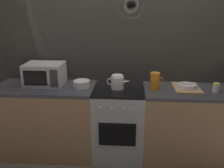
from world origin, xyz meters
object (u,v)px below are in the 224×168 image
Objects in this scene: kettle at (118,82)px; mixing_bowl at (82,84)px; stove_unit at (119,122)px; microwave at (45,74)px; dish_pile at (187,87)px; pitcher at (155,81)px; spice_jar at (216,88)px.

mixing_bowl is at bearing 177.07° from kettle.
kettle is at bearing -145.08° from stove_unit.
microwave reaches higher than stove_unit.
microwave is at bearing 179.01° from dish_pile.
kettle is (0.90, -0.08, -0.05)m from microwave.
mixing_bowl is at bearing -6.91° from microwave.
pitcher is at bearing -0.94° from mixing_bowl.
mixing_bowl is (0.46, -0.06, -0.10)m from microwave.
pitcher is at bearing 1.04° from kettle.
pitcher reaches higher than mixing_bowl.
spice_jar reaches higher than dish_pile.
spice_jar is at bearing -3.61° from pitcher.
microwave reaches higher than mixing_bowl.
dish_pile is at bearing 164.69° from spice_jar.
spice_jar is at bearing -2.40° from stove_unit.
stove_unit is 0.53m from kettle.
dish_pile is 3.81× the size of spice_jar.
pitcher is 0.50× the size of dish_pile.
microwave is at bearing 175.00° from kettle.
stove_unit is 4.50× the size of mixing_bowl.
microwave reaches higher than dish_pile.
mixing_bowl reaches higher than dish_pile.
spice_jar is at bearing -3.22° from microwave.
spice_jar reaches higher than mixing_bowl.
stove_unit is 8.57× the size of spice_jar.
dish_pile is (0.81, 0.05, -0.06)m from kettle.
kettle is 0.44m from mixing_bowl.
mixing_bowl is 1.00× the size of pitcher.
microwave is at bearing 175.79° from stove_unit.
mixing_bowl is (-0.45, 0.01, 0.49)m from stove_unit.
spice_jar is (1.10, -0.05, 0.50)m from stove_unit.
dish_pile is at bearing -0.99° from microwave.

